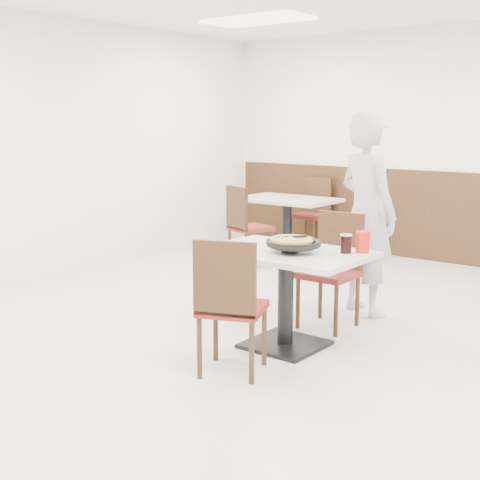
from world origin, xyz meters
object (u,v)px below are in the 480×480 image
Objects in this scene: main_table at (286,299)px; bg_chair_left_far at (310,214)px; chair_far at (328,272)px; red_cup at (363,242)px; bg_table_left at (287,228)px; side_plate at (237,245)px; diner_person at (367,214)px; bg_chair_left_near at (251,226)px; pizza_pan at (294,247)px; pizza at (291,243)px; cola_glass at (346,244)px; chair_near at (233,305)px.

main_table is 1.26× the size of bg_chair_left_far.
chair_far is at bearing 89.70° from main_table.
red_cup is 0.17× the size of bg_chair_left_far.
side_plate is at bearing -62.57° from bg_table_left.
bg_table_left is at bearing -49.42° from chair_far.
main_table is at bearing 109.58° from diner_person.
bg_chair_left_near is (-1.95, 2.12, 0.10)m from main_table.
red_cup is at bearing 128.16° from bg_chair_left_far.
chair_far is 0.87m from side_plate.
pizza_pan is at bearing 120.82° from bg_chair_left_far.
side_plate is 0.96m from red_cup.
bg_chair_left_far is (-1.96, 3.37, -0.34)m from pizza.
side_plate is 2.74m from bg_chair_left_near.
main_table is at bearing 15.35° from side_plate.
bg_table_left is at bearing 131.34° from cola_glass.
pizza_pan is (0.08, -0.64, 0.32)m from chair_far.
red_cup reaches higher than side_plate.
chair_near is at bearing -96.31° from pizza_pan.
pizza_pan is at bearing 113.37° from diner_person.
chair_near and bg_chair_left_far have the same top height.
bg_chair_left_far reaches higher than cola_glass.
chair_near reaches higher than pizza.
bg_chair_left_near reaches higher than pizza_pan.
chair_far is 2.87m from bg_table_left.
main_table is 3.53× the size of pizza_pan.
main_table is at bearing 165.29° from pizza_pan.
cola_glass is at bearing 32.99° from pizza_pan.
cola_glass is 0.14× the size of bg_chair_left_far.
pizza_pan reaches higher than main_table.
pizza is 2.91m from bg_chair_left_near.
diner_person reaches higher than pizza.
chair_far is 0.68m from cola_glass.
bg_table_left is (-1.89, 3.44, -0.10)m from chair_near.
bg_chair_left_far is at bearing -55.60° from chair_far.
chair_near reaches higher than main_table.
side_plate is (-0.42, -0.13, -0.05)m from pizza.
bg_table_left is at bearing -17.87° from diner_person.
cola_glass is 1.07m from diner_person.
chair_far is at bearing 67.38° from chair_near.
pizza reaches higher than pizza_pan.
side_plate is 0.11× the size of diner_person.
chair_far is at bearing -48.88° from bg_table_left.
bg_chair_left_near is (-1.99, 0.93, -0.42)m from diner_person.
bg_chair_left_far is at bearing 126.05° from cola_glass.
pizza_pan is 1.72× the size of side_plate.
red_cup is at bearing 36.54° from pizza_pan.
pizza_pan is at bearing 60.79° from chair_near.
cola_glass is 0.13m from red_cup.
bg_chair_left_near is at bearing 89.53° from bg_chair_left_far.
chair_near is 3.92m from bg_table_left.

